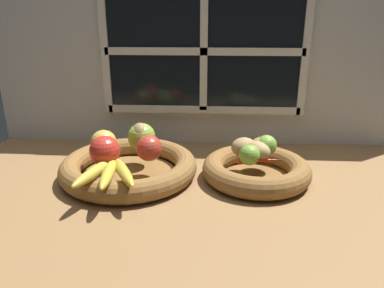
{
  "coord_description": "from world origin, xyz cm",
  "views": [
    {
      "loc": [
        3.28,
        -89.93,
        41.57
      ],
      "look_at": [
        -2.06,
        -0.88,
        9.76
      ],
      "focal_mm": 33.59,
      "sensor_mm": 36.0,
      "label": 1
    }
  ],
  "objects_px": {
    "fruit_bowl_left": "(129,167)",
    "banana_bunch_front": "(109,171)",
    "apple_red_front": "(105,151)",
    "lime_near": "(249,155)",
    "potato_large": "(257,151)",
    "apple_red_right": "(149,148)",
    "potato_oblong": "(244,147)",
    "lime_far": "(266,145)",
    "fruit_bowl_right": "(256,170)",
    "potato_back": "(263,146)",
    "apple_green_back": "(142,137)",
    "pear_brown": "(140,137)",
    "apple_golden_left": "(104,143)",
    "chili_pepper": "(260,160)"
  },
  "relations": [
    {
      "from": "fruit_bowl_left",
      "to": "banana_bunch_front",
      "type": "bearing_deg",
      "value": -96.99
    },
    {
      "from": "apple_red_front",
      "to": "lime_near",
      "type": "xyz_separation_m",
      "value": [
        0.36,
        0.03,
        -0.01
      ]
    },
    {
      "from": "potato_large",
      "to": "lime_near",
      "type": "bearing_deg",
      "value": -123.69
    },
    {
      "from": "apple_red_right",
      "to": "potato_oblong",
      "type": "xyz_separation_m",
      "value": [
        0.25,
        0.05,
        -0.01
      ]
    },
    {
      "from": "potato_large",
      "to": "lime_far",
      "type": "height_order",
      "value": "lime_far"
    },
    {
      "from": "fruit_bowl_right",
      "to": "banana_bunch_front",
      "type": "height_order",
      "value": "banana_bunch_front"
    },
    {
      "from": "fruit_bowl_right",
      "to": "potato_back",
      "type": "relative_size",
      "value": 4.42
    },
    {
      "from": "apple_green_back",
      "to": "lime_near",
      "type": "xyz_separation_m",
      "value": [
        0.29,
        -0.09,
        -0.01
      ]
    },
    {
      "from": "potato_oblong",
      "to": "potato_back",
      "type": "bearing_deg",
      "value": 15.95
    },
    {
      "from": "fruit_bowl_right",
      "to": "lime_near",
      "type": "relative_size",
      "value": 5.43
    },
    {
      "from": "banana_bunch_front",
      "to": "lime_near",
      "type": "bearing_deg",
      "value": 15.31
    },
    {
      "from": "pear_brown",
      "to": "potato_back",
      "type": "height_order",
      "value": "pear_brown"
    },
    {
      "from": "apple_golden_left",
      "to": "chili_pepper",
      "type": "distance_m",
      "value": 0.42
    },
    {
      "from": "fruit_bowl_right",
      "to": "apple_red_front",
      "type": "relative_size",
      "value": 3.73
    },
    {
      "from": "potato_oblong",
      "to": "lime_near",
      "type": "relative_size",
      "value": 1.32
    },
    {
      "from": "banana_bunch_front",
      "to": "chili_pepper",
      "type": "bearing_deg",
      "value": 15.73
    },
    {
      "from": "pear_brown",
      "to": "banana_bunch_front",
      "type": "xyz_separation_m",
      "value": [
        -0.04,
        -0.18,
        -0.03
      ]
    },
    {
      "from": "apple_golden_left",
      "to": "potato_oblong",
      "type": "height_order",
      "value": "apple_golden_left"
    },
    {
      "from": "apple_golden_left",
      "to": "apple_red_right",
      "type": "bearing_deg",
      "value": -12.91
    },
    {
      "from": "lime_far",
      "to": "potato_oblong",
      "type": "bearing_deg",
      "value": -170.75
    },
    {
      "from": "apple_red_right",
      "to": "potato_large",
      "type": "relative_size",
      "value": 0.92
    },
    {
      "from": "apple_red_front",
      "to": "potato_oblong",
      "type": "relative_size",
      "value": 1.1
    },
    {
      "from": "fruit_bowl_left",
      "to": "potato_oblong",
      "type": "distance_m",
      "value": 0.32
    },
    {
      "from": "lime_far",
      "to": "lime_near",
      "type": "bearing_deg",
      "value": -125.84
    },
    {
      "from": "apple_green_back",
      "to": "potato_oblong",
      "type": "distance_m",
      "value": 0.29
    },
    {
      "from": "apple_red_right",
      "to": "banana_bunch_front",
      "type": "bearing_deg",
      "value": -126.15
    },
    {
      "from": "fruit_bowl_right",
      "to": "pear_brown",
      "type": "distance_m",
      "value": 0.33
    },
    {
      "from": "potato_back",
      "to": "chili_pepper",
      "type": "distance_m",
      "value": 0.07
    },
    {
      "from": "apple_green_back",
      "to": "potato_back",
      "type": "relative_size",
      "value": 1.19
    },
    {
      "from": "apple_red_right",
      "to": "apple_golden_left",
      "type": "distance_m",
      "value": 0.13
    },
    {
      "from": "apple_red_front",
      "to": "chili_pepper",
      "type": "bearing_deg",
      "value": 5.25
    },
    {
      "from": "apple_green_back",
      "to": "banana_bunch_front",
      "type": "xyz_separation_m",
      "value": [
        -0.04,
        -0.18,
        -0.03
      ]
    },
    {
      "from": "pear_brown",
      "to": "apple_green_back",
      "type": "bearing_deg",
      "value": 66.8
    },
    {
      "from": "fruit_bowl_right",
      "to": "lime_near",
      "type": "bearing_deg",
      "value": -123.69
    },
    {
      "from": "pear_brown",
      "to": "potato_oblong",
      "type": "distance_m",
      "value": 0.29
    },
    {
      "from": "apple_red_front",
      "to": "lime_far",
      "type": "height_order",
      "value": "apple_red_front"
    },
    {
      "from": "apple_red_right",
      "to": "potato_back",
      "type": "distance_m",
      "value": 0.31
    },
    {
      "from": "potato_back",
      "to": "fruit_bowl_left",
      "type": "bearing_deg",
      "value": -173.51
    },
    {
      "from": "chili_pepper",
      "to": "banana_bunch_front",
      "type": "bearing_deg",
      "value": -171.18
    },
    {
      "from": "banana_bunch_front",
      "to": "potato_oblong",
      "type": "xyz_separation_m",
      "value": [
        0.33,
        0.15,
        0.01
      ]
    },
    {
      "from": "apple_golden_left",
      "to": "pear_brown",
      "type": "distance_m",
      "value": 0.1
    },
    {
      "from": "apple_green_back",
      "to": "potato_large",
      "type": "bearing_deg",
      "value": -9.75
    },
    {
      "from": "apple_red_right",
      "to": "apple_golden_left",
      "type": "bearing_deg",
      "value": 167.09
    },
    {
      "from": "apple_golden_left",
      "to": "apple_green_back",
      "type": "xyz_separation_m",
      "value": [
        0.09,
        0.05,
        0.0
      ]
    },
    {
      "from": "potato_back",
      "to": "lime_near",
      "type": "xyz_separation_m",
      "value": [
        -0.04,
        -0.08,
        0.0
      ]
    },
    {
      "from": "pear_brown",
      "to": "lime_far",
      "type": "xyz_separation_m",
      "value": [
        0.35,
        -0.01,
        -0.01
      ]
    },
    {
      "from": "apple_red_front",
      "to": "apple_green_back",
      "type": "xyz_separation_m",
      "value": [
        0.07,
        0.12,
        0.0
      ]
    },
    {
      "from": "pear_brown",
      "to": "lime_far",
      "type": "distance_m",
      "value": 0.35
    },
    {
      "from": "lime_near",
      "to": "potato_large",
      "type": "bearing_deg",
      "value": 56.31
    },
    {
      "from": "banana_bunch_front",
      "to": "lime_near",
      "type": "height_order",
      "value": "lime_near"
    }
  ]
}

